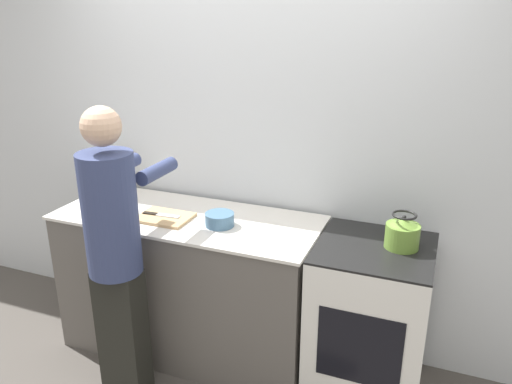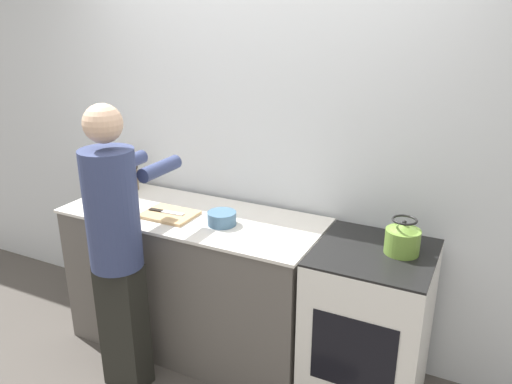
# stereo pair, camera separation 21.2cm
# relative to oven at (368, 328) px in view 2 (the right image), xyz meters

# --- Properties ---
(wall_back) EXTENTS (8.00, 0.05, 2.60)m
(wall_back) POSITION_rel_oven_xyz_m (-0.80, 0.39, 0.84)
(wall_back) COLOR silver
(wall_back) RESTS_ON ground_plane
(counter) EXTENTS (1.60, 0.65, 0.92)m
(counter) POSITION_rel_oven_xyz_m (-1.11, 0.01, -0.00)
(counter) COLOR #5B5651
(counter) RESTS_ON ground_plane
(oven) EXTENTS (0.60, 0.61, 0.92)m
(oven) POSITION_rel_oven_xyz_m (0.00, 0.00, 0.00)
(oven) COLOR silver
(oven) RESTS_ON ground_plane
(person) EXTENTS (0.32, 0.56, 1.65)m
(person) POSITION_rel_oven_xyz_m (-1.27, -0.48, 0.45)
(person) COLOR black
(person) RESTS_ON ground_plane
(cutting_board) EXTENTS (0.31, 0.23, 0.02)m
(cutting_board) POSITION_rel_oven_xyz_m (-1.22, -0.07, 0.47)
(cutting_board) COLOR tan
(cutting_board) RESTS_ON counter
(knife) EXTENTS (0.24, 0.05, 0.01)m
(knife) POSITION_rel_oven_xyz_m (-1.25, -0.07, 0.48)
(knife) COLOR silver
(knife) RESTS_ON cutting_board
(kettle) EXTENTS (0.17, 0.17, 0.19)m
(kettle) POSITION_rel_oven_xyz_m (0.12, 0.04, 0.54)
(kettle) COLOR olive
(kettle) RESTS_ON oven
(bowl_prep) EXTENTS (0.17, 0.17, 0.08)m
(bowl_prep) POSITION_rel_oven_xyz_m (-0.87, -0.04, 0.49)
(bowl_prep) COLOR #426684
(bowl_prep) RESTS_ON counter
(canister_jar) EXTENTS (0.12, 0.12, 0.17)m
(canister_jar) POSITION_rel_oven_xyz_m (-1.73, 0.20, 0.54)
(canister_jar) COLOR #756047
(canister_jar) RESTS_ON counter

